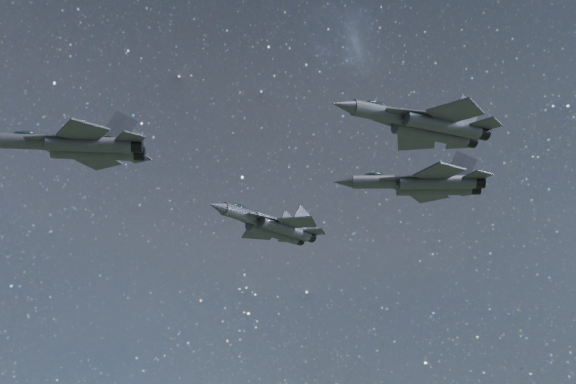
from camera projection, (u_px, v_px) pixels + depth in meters
name	position (u px, v px, depth m)	size (l,w,h in m)	color
jet_lead	(78.00, 145.00, 69.14)	(17.79, 11.91, 4.50)	#32353F
jet_left	(271.00, 226.00, 94.78)	(19.62, 12.93, 5.02)	#32353F
jet_right	(425.00, 124.00, 57.22)	(15.09, 10.75, 3.85)	#32353F
jet_slot	(423.00, 183.00, 79.72)	(18.11, 11.86, 4.67)	#32353F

